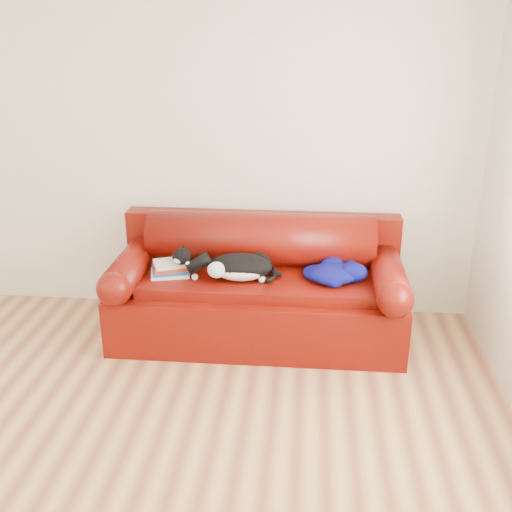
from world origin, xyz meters
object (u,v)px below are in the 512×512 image
at_px(cat, 239,267).
at_px(blanket, 334,272).
at_px(sofa_base, 258,306).
at_px(book_stack, 171,268).

relative_size(cat, blanket, 1.27).
distance_m(cat, blanket, 0.67).
bearing_deg(sofa_base, blanket, -5.52).
bearing_deg(cat, book_stack, 153.96).
height_order(sofa_base, cat, cat).
bearing_deg(blanket, book_stack, -179.41).
bearing_deg(book_stack, cat, -4.54).
distance_m(book_stack, blanket, 1.18).
relative_size(book_stack, blanket, 0.60).
bearing_deg(blanket, cat, -175.55).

